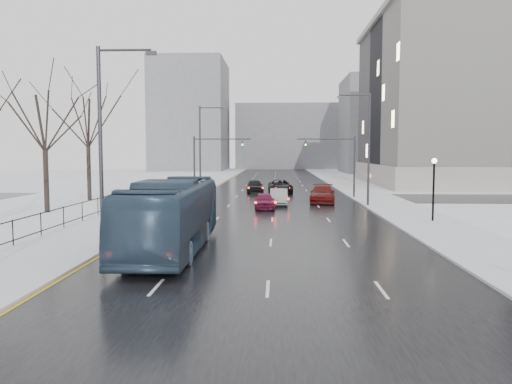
# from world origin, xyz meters

# --- Properties ---
(road) EXTENTS (16.00, 150.00, 0.04)m
(road) POSITION_xyz_m (0.00, 60.00, 0.02)
(road) COLOR black
(road) RESTS_ON ground
(cross_road) EXTENTS (130.00, 10.00, 0.04)m
(cross_road) POSITION_xyz_m (0.00, 48.00, 0.02)
(cross_road) COLOR black
(cross_road) RESTS_ON ground
(sidewalk_left) EXTENTS (5.00, 150.00, 0.16)m
(sidewalk_left) POSITION_xyz_m (-10.50, 60.00, 0.08)
(sidewalk_left) COLOR silver
(sidewalk_left) RESTS_ON ground
(sidewalk_right) EXTENTS (5.00, 150.00, 0.16)m
(sidewalk_right) POSITION_xyz_m (10.50, 60.00, 0.08)
(sidewalk_right) COLOR silver
(sidewalk_right) RESTS_ON ground
(park_strip) EXTENTS (14.00, 150.00, 0.12)m
(park_strip) POSITION_xyz_m (-20.00, 60.00, 0.06)
(park_strip) COLOR white
(park_strip) RESTS_ON ground
(tree_park_d) EXTENTS (8.75, 8.75, 12.50)m
(tree_park_d) POSITION_xyz_m (-17.80, 34.00, 0.00)
(tree_park_d) COLOR black
(tree_park_d) RESTS_ON ground
(tree_park_e) EXTENTS (9.45, 9.45, 13.50)m
(tree_park_e) POSITION_xyz_m (-18.20, 44.00, 0.00)
(tree_park_e) COLOR black
(tree_park_e) RESTS_ON ground
(iron_fence) EXTENTS (0.06, 70.00, 1.30)m
(iron_fence) POSITION_xyz_m (-13.00, 30.00, 0.91)
(iron_fence) COLOR black
(iron_fence) RESTS_ON sidewalk_left
(streetlight_r_mid) EXTENTS (2.95, 0.25, 10.00)m
(streetlight_r_mid) POSITION_xyz_m (8.17, 40.00, 5.62)
(streetlight_r_mid) COLOR #2D2D33
(streetlight_r_mid) RESTS_ON ground
(streetlight_l_near) EXTENTS (2.95, 0.25, 10.00)m
(streetlight_l_near) POSITION_xyz_m (-8.17, 20.00, 5.62)
(streetlight_l_near) COLOR #2D2D33
(streetlight_l_near) RESTS_ON ground
(streetlight_l_far) EXTENTS (2.95, 0.25, 10.00)m
(streetlight_l_far) POSITION_xyz_m (-8.17, 52.00, 5.62)
(streetlight_l_far) COLOR #2D2D33
(streetlight_l_far) RESTS_ON ground
(lamppost_r_mid) EXTENTS (0.36, 0.36, 4.28)m
(lamppost_r_mid) POSITION_xyz_m (11.00, 30.00, 2.94)
(lamppost_r_mid) COLOR black
(lamppost_r_mid) RESTS_ON sidewalk_right
(mast_signal_right) EXTENTS (6.10, 0.33, 6.50)m
(mast_signal_right) POSITION_xyz_m (7.33, 48.00, 4.11)
(mast_signal_right) COLOR #2D2D33
(mast_signal_right) RESTS_ON ground
(mast_signal_left) EXTENTS (6.10, 0.33, 6.50)m
(mast_signal_left) POSITION_xyz_m (-7.33, 48.00, 4.11)
(mast_signal_left) COLOR #2D2D33
(mast_signal_left) RESTS_ON ground
(no_uturn_sign) EXTENTS (0.60, 0.06, 2.70)m
(no_uturn_sign) POSITION_xyz_m (9.20, 44.00, 2.30)
(no_uturn_sign) COLOR #2D2D33
(no_uturn_sign) RESTS_ON sidewalk_right
(civic_building) EXTENTS (41.00, 31.00, 24.80)m
(civic_building) POSITION_xyz_m (35.00, 72.00, 11.21)
(civic_building) COLOR gray
(civic_building) RESTS_ON ground
(bldg_far_right) EXTENTS (24.00, 20.00, 22.00)m
(bldg_far_right) POSITION_xyz_m (28.00, 115.00, 11.00)
(bldg_far_right) COLOR slate
(bldg_far_right) RESTS_ON ground
(bldg_far_left) EXTENTS (18.00, 22.00, 28.00)m
(bldg_far_left) POSITION_xyz_m (-22.00, 125.00, 14.00)
(bldg_far_left) COLOR slate
(bldg_far_left) RESTS_ON ground
(bldg_far_center) EXTENTS (30.00, 18.00, 18.00)m
(bldg_far_center) POSITION_xyz_m (4.00, 140.00, 9.00)
(bldg_far_center) COLOR slate
(bldg_far_center) RESTS_ON ground
(bus) EXTENTS (3.09, 12.61, 3.50)m
(bus) POSITION_xyz_m (-4.80, 19.67, 1.79)
(bus) COLOR #2C4156
(bus) RESTS_ON road
(sedan_center_near) EXTENTS (1.92, 4.20, 1.39)m
(sedan_center_near) POSITION_xyz_m (-0.72, 37.55, 0.74)
(sedan_center_near) COLOR maroon
(sedan_center_near) RESTS_ON road
(sedan_right_near) EXTENTS (1.58, 4.48, 1.47)m
(sedan_right_near) POSITION_xyz_m (0.50, 40.74, 0.78)
(sedan_right_near) COLOR gray
(sedan_right_near) RESTS_ON road
(sedan_right_cross) EXTENTS (3.05, 5.75, 1.54)m
(sedan_right_cross) POSITION_xyz_m (0.74, 53.93, 0.81)
(sedan_right_cross) COLOR black
(sedan_right_cross) RESTS_ON road
(sedan_right_far) EXTENTS (2.90, 5.92, 1.66)m
(sedan_right_far) POSITION_xyz_m (4.65, 43.00, 0.87)
(sedan_right_far) COLOR #4E0E0D
(sedan_right_far) RESTS_ON road
(sedan_center_far) EXTENTS (2.31, 4.82, 1.59)m
(sedan_center_far) POSITION_xyz_m (-2.28, 54.06, 0.83)
(sedan_center_far) COLOR black
(sedan_center_far) RESTS_ON road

